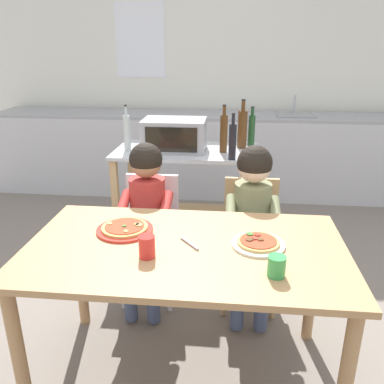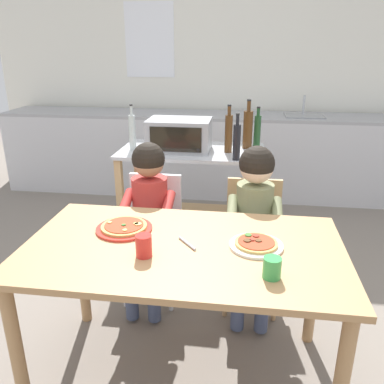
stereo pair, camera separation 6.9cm
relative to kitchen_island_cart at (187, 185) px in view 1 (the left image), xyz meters
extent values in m
plane|color=slate|center=(0.14, -0.09, -0.57)|extent=(12.42, 12.42, 0.00)
cube|color=white|center=(0.14, 1.83, 0.78)|extent=(5.44, 0.12, 2.70)
cube|color=white|center=(-0.73, 1.77, 1.08)|extent=(0.56, 0.01, 0.80)
cube|color=silver|center=(0.14, 1.42, -0.14)|extent=(4.90, 0.60, 0.87)
cube|color=#9E9EA3|center=(0.14, 1.42, 0.31)|extent=(4.90, 0.60, 0.03)
cube|color=gray|center=(1.00, 1.42, 0.32)|extent=(0.40, 0.33, 0.02)
cylinder|color=#B7BABF|center=(1.00, 1.54, 0.42)|extent=(0.02, 0.02, 0.20)
cube|color=#B7BABF|center=(0.00, 0.00, 0.27)|extent=(1.10, 0.58, 0.02)
cube|color=tan|center=(0.00, 0.00, -0.28)|extent=(1.01, 0.53, 0.02)
cube|color=tan|center=(-0.51, -0.25, -0.16)|extent=(0.05, 0.05, 0.83)
cube|color=tan|center=(0.51, -0.25, -0.16)|extent=(0.05, 0.05, 0.83)
cube|color=tan|center=(-0.51, 0.25, -0.16)|extent=(0.05, 0.05, 0.83)
cube|color=tan|center=(0.51, 0.25, -0.16)|extent=(0.05, 0.05, 0.83)
cube|color=#999BA0|center=(-0.09, -0.02, 0.40)|extent=(0.47, 0.32, 0.23)
cube|color=black|center=(-0.09, -0.18, 0.40)|extent=(0.37, 0.01, 0.18)
cylinder|color=black|center=(0.07, -0.19, 0.33)|extent=(0.02, 0.01, 0.02)
cylinder|color=#4C2D14|center=(0.41, 0.10, 0.42)|extent=(0.07, 0.07, 0.28)
cylinder|color=#4C2D14|center=(0.41, 0.10, 0.60)|extent=(0.03, 0.03, 0.08)
cylinder|color=black|center=(0.41, 0.10, 0.65)|extent=(0.03, 0.03, 0.01)
cylinder|color=#4C2D14|center=(0.28, -0.04, 0.42)|extent=(0.06, 0.06, 0.27)
cylinder|color=#4C2D14|center=(0.28, -0.04, 0.59)|extent=(0.02, 0.02, 0.06)
cylinder|color=black|center=(0.28, -0.04, 0.63)|extent=(0.03, 0.03, 0.01)
cylinder|color=#1E4723|center=(0.49, 0.18, 0.40)|extent=(0.05, 0.05, 0.24)
cylinder|color=#1E4723|center=(0.49, 0.18, 0.55)|extent=(0.02, 0.02, 0.06)
cylinder|color=black|center=(0.49, 0.18, 0.58)|extent=(0.03, 0.03, 0.01)
cylinder|color=#ADB7B2|center=(-0.44, -0.06, 0.41)|extent=(0.05, 0.05, 0.26)
cylinder|color=#ADB7B2|center=(-0.44, -0.06, 0.58)|extent=(0.02, 0.02, 0.07)
cylinder|color=black|center=(-0.44, -0.06, 0.62)|extent=(0.02, 0.02, 0.01)
cylinder|color=black|center=(0.34, -0.24, 0.40)|extent=(0.05, 0.05, 0.25)
cylinder|color=black|center=(0.34, -0.24, 0.56)|extent=(0.02, 0.02, 0.07)
cylinder|color=black|center=(0.34, -0.24, 0.60)|extent=(0.02, 0.02, 0.01)
cube|color=#AD7F51|center=(0.14, -1.33, 0.16)|extent=(1.46, 0.83, 0.03)
cylinder|color=#AD7F51|center=(-0.53, -1.69, -0.21)|extent=(0.06, 0.06, 0.72)
cylinder|color=#AD7F51|center=(-0.53, -0.98, -0.21)|extent=(0.06, 0.06, 0.72)
cylinder|color=#AD7F51|center=(0.81, -0.98, -0.21)|extent=(0.06, 0.06, 0.72)
cube|color=silver|center=(-0.17, -0.68, -0.13)|extent=(0.36, 0.36, 0.04)
cube|color=silver|center=(-0.17, -0.52, 0.06)|extent=(0.34, 0.03, 0.38)
cylinder|color=silver|center=(-0.02, -0.83, -0.35)|extent=(0.03, 0.03, 0.42)
cylinder|color=silver|center=(-0.32, -0.83, -0.35)|extent=(0.03, 0.03, 0.42)
cylinder|color=silver|center=(-0.02, -0.53, -0.35)|extent=(0.03, 0.03, 0.42)
cylinder|color=silver|center=(-0.32, -0.53, -0.35)|extent=(0.03, 0.03, 0.42)
cube|color=tan|center=(0.47, -0.69, -0.13)|extent=(0.36, 0.36, 0.04)
cube|color=tan|center=(0.47, -0.53, 0.06)|extent=(0.34, 0.03, 0.38)
cylinder|color=tan|center=(0.62, -0.84, -0.35)|extent=(0.03, 0.03, 0.42)
cylinder|color=tan|center=(0.32, -0.84, -0.35)|extent=(0.03, 0.03, 0.42)
cylinder|color=tan|center=(0.62, -0.54, -0.35)|extent=(0.03, 0.03, 0.42)
cylinder|color=tan|center=(0.32, -0.54, -0.35)|extent=(0.03, 0.03, 0.42)
cube|color=#424C6B|center=(-0.10, -0.82, -0.09)|extent=(0.10, 0.30, 0.10)
cylinder|color=#424C6B|center=(-0.10, -0.95, -0.33)|extent=(0.08, 0.08, 0.44)
cube|color=#424C6B|center=(-0.24, -0.82, -0.09)|extent=(0.10, 0.30, 0.10)
cylinder|color=#424C6B|center=(-0.24, -0.95, -0.33)|extent=(0.08, 0.08, 0.44)
cylinder|color=#BC332D|center=(-0.04, -0.78, 0.12)|extent=(0.06, 0.26, 0.15)
cylinder|color=#BC332D|center=(-0.30, -0.78, 0.12)|extent=(0.06, 0.26, 0.15)
cylinder|color=#BC332D|center=(-0.17, -0.68, 0.09)|extent=(0.22, 0.22, 0.36)
sphere|color=#A37556|center=(-0.17, -0.68, 0.38)|extent=(0.19, 0.19, 0.19)
sphere|color=black|center=(-0.17, -0.68, 0.39)|extent=(0.20, 0.20, 0.20)
cube|color=#424C6B|center=(0.54, -0.83, -0.09)|extent=(0.10, 0.30, 0.10)
cylinder|color=#424C6B|center=(0.54, -0.96, -0.33)|extent=(0.08, 0.08, 0.44)
cube|color=#424C6B|center=(0.40, -0.83, -0.09)|extent=(0.10, 0.30, 0.10)
cylinder|color=#424C6B|center=(0.40, -0.96, -0.33)|extent=(0.08, 0.08, 0.44)
cylinder|color=#7A7F56|center=(0.60, -0.79, 0.12)|extent=(0.06, 0.26, 0.15)
cylinder|color=#7A7F56|center=(0.34, -0.79, 0.12)|extent=(0.06, 0.26, 0.15)
cylinder|color=#7A7F56|center=(0.47, -0.69, 0.08)|extent=(0.22, 0.22, 0.36)
sphere|color=beige|center=(0.47, -0.69, 0.37)|extent=(0.20, 0.20, 0.20)
sphere|color=black|center=(0.47, -0.69, 0.39)|extent=(0.21, 0.21, 0.21)
cylinder|color=red|center=(-0.17, -1.21, 0.18)|extent=(0.28, 0.28, 0.01)
cylinder|color=tan|center=(-0.17, -1.21, 0.19)|extent=(0.23, 0.23, 0.01)
cylinder|color=#B23D23|center=(-0.17, -1.21, 0.20)|extent=(0.19, 0.19, 0.00)
cylinder|color=#DBC666|center=(-0.15, -1.28, 0.21)|extent=(0.02, 0.02, 0.01)
cylinder|color=#DBC666|center=(-0.11, -1.20, 0.21)|extent=(0.02, 0.02, 0.01)
cylinder|color=#DBC666|center=(-0.25, -1.20, 0.21)|extent=(0.02, 0.02, 0.01)
cylinder|color=#DBC666|center=(-0.10, -1.20, 0.21)|extent=(0.03, 0.03, 0.01)
cylinder|color=#386628|center=(-0.17, -1.22, 0.21)|extent=(0.02, 0.02, 0.01)
cylinder|color=white|center=(0.47, -1.30, 0.18)|extent=(0.24, 0.24, 0.01)
cylinder|color=tan|center=(0.47, -1.30, 0.19)|extent=(0.20, 0.20, 0.01)
cylinder|color=#B23D23|center=(0.47, -1.30, 0.20)|extent=(0.17, 0.17, 0.00)
cylinder|color=#563319|center=(0.48, -1.29, 0.21)|extent=(0.03, 0.03, 0.01)
cylinder|color=maroon|center=(0.47, -1.25, 0.21)|extent=(0.03, 0.03, 0.01)
cylinder|color=#563319|center=(0.43, -1.30, 0.21)|extent=(0.03, 0.03, 0.01)
cylinder|color=#386628|center=(0.44, -1.25, 0.21)|extent=(0.03, 0.03, 0.01)
cylinder|color=maroon|center=(0.46, -1.29, 0.21)|extent=(0.02, 0.02, 0.01)
cylinder|color=red|center=(-0.01, -1.45, 0.23)|extent=(0.07, 0.07, 0.10)
cylinder|color=green|center=(0.53, -1.55, 0.22)|extent=(0.07, 0.07, 0.09)
cylinder|color=#B7BABF|center=(0.16, -1.32, 0.18)|extent=(0.10, 0.12, 0.01)
camera|label=1|loc=(0.34, -2.94, 1.04)|focal=37.33mm
camera|label=2|loc=(0.41, -2.93, 1.04)|focal=37.33mm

